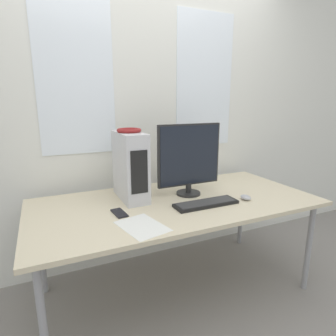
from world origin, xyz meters
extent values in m
plane|color=gray|center=(0.00, 0.00, 0.00)|extent=(14.00, 14.00, 0.00)
cube|color=silver|center=(0.00, 1.07, 1.35)|extent=(8.00, 0.06, 2.70)
cube|color=white|center=(-0.55, 1.03, 1.57)|extent=(0.56, 0.01, 1.14)
cube|color=white|center=(0.55, 1.03, 1.57)|extent=(0.56, 0.01, 1.14)
cube|color=beige|center=(0.00, 0.47, 0.70)|extent=(1.96, 0.94, 0.03)
cylinder|color=#99999E|center=(-0.90, 0.08, 0.34)|extent=(0.04, 0.04, 0.69)
cylinder|color=#99999E|center=(0.90, 0.08, 0.34)|extent=(0.04, 0.04, 0.69)
cylinder|color=#99999E|center=(-0.90, 0.86, 0.34)|extent=(0.04, 0.04, 0.69)
cylinder|color=#99999E|center=(0.90, 0.86, 0.34)|extent=(0.04, 0.04, 0.69)
cube|color=silver|center=(-0.27, 0.65, 0.95)|extent=(0.16, 0.39, 0.47)
cube|color=black|center=(-0.27, 0.46, 0.95)|extent=(0.11, 0.00, 0.28)
torus|color=maroon|center=(-0.27, 0.65, 1.20)|extent=(0.17, 0.17, 0.03)
cylinder|color=black|center=(0.14, 0.55, 0.72)|extent=(0.18, 0.18, 0.02)
cylinder|color=black|center=(0.14, 0.55, 0.77)|extent=(0.04, 0.04, 0.07)
cube|color=black|center=(0.14, 0.55, 1.02)|extent=(0.49, 0.03, 0.45)
cube|color=black|center=(0.14, 0.54, 1.02)|extent=(0.46, 0.00, 0.42)
cube|color=black|center=(0.14, 0.31, 0.73)|extent=(0.44, 0.13, 0.02)
cube|color=#383838|center=(0.14, 0.31, 0.74)|extent=(0.41, 0.11, 0.00)
ellipsoid|color=#B2B2B7|center=(0.45, 0.28, 0.73)|extent=(0.06, 0.09, 0.03)
cube|color=black|center=(-0.43, 0.40, 0.72)|extent=(0.08, 0.15, 0.01)
cube|color=white|center=(-0.36, 0.17, 0.72)|extent=(0.27, 0.34, 0.00)
camera|label=1|loc=(-0.82, -1.20, 1.40)|focal=30.00mm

